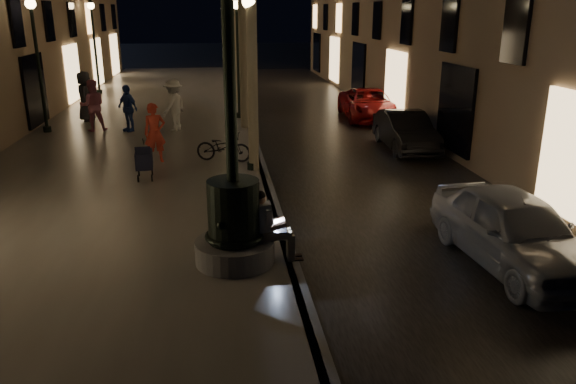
{
  "coord_description": "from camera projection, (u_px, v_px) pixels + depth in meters",
  "views": [
    {
      "loc": [
        -1.22,
        -7.12,
        4.45
      ],
      "look_at": [
        0.07,
        3.0,
        1.13
      ],
      "focal_mm": 35.0,
      "sensor_mm": 36.0,
      "label": 1
    }
  ],
  "objects": [
    {
      "name": "lamp_curb_a",
      "position": [
        250.0,
        58.0,
        14.75
      ],
      "size": [
        0.36,
        0.36,
        4.81
      ],
      "color": "black",
      "rests_on": "promenade"
    },
    {
      "name": "seated_man_laptop",
      "position": [
        269.0,
        223.0,
        9.81
      ],
      "size": [
        0.93,
        0.31,
        1.3
      ],
      "color": "tan",
      "rests_on": "promenade"
    },
    {
      "name": "lamp_left_b",
      "position": [
        36.0,
        46.0,
        19.56
      ],
      "size": [
        0.36,
        0.36,
        4.81
      ],
      "color": "black",
      "rests_on": "promenade"
    },
    {
      "name": "stroller",
      "position": [
        144.0,
        160.0,
        14.64
      ],
      "size": [
        0.49,
        1.03,
        1.05
      ],
      "rotation": [
        0.0,
        0.0,
        0.09
      ],
      "color": "black",
      "rests_on": "promenade"
    },
    {
      "name": "curb_strip",
      "position": [
        248.0,
        124.0,
        22.36
      ],
      "size": [
        0.25,
        45.0,
        0.2
      ],
      "primitive_type": "cube",
      "color": "#59595B",
      "rests_on": "ground"
    },
    {
      "name": "ground",
      "position": [
        248.0,
        127.0,
        22.39
      ],
      "size": [
        120.0,
        120.0,
        0.0
      ],
      "primitive_type": "plane",
      "color": "black",
      "rests_on": "ground"
    },
    {
      "name": "car_third",
      "position": [
        369.0,
        104.0,
        23.82
      ],
      "size": [
        2.36,
        4.67,
        1.26
      ],
      "primitive_type": "imported",
      "rotation": [
        0.0,
        0.0,
        -0.06
      ],
      "color": "maroon",
      "rests_on": "ground"
    },
    {
      "name": "lamp_left_c",
      "position": [
        94.0,
        34.0,
        28.99
      ],
      "size": [
        0.36,
        0.36,
        4.81
      ],
      "color": "black",
      "rests_on": "promenade"
    },
    {
      "name": "cobble_lane",
      "position": [
        322.0,
        125.0,
        22.75
      ],
      "size": [
        6.0,
        45.0,
        0.02
      ],
      "primitive_type": "cube",
      "color": "black",
      "rests_on": "ground"
    },
    {
      "name": "pedestrian_dark",
      "position": [
        85.0,
        97.0,
        22.2
      ],
      "size": [
        0.71,
        1.01,
        1.96
      ],
      "primitive_type": "imported",
      "rotation": [
        0.0,
        0.0,
        1.66
      ],
      "color": "#2F2E33",
      "rests_on": "promenade"
    },
    {
      "name": "pedestrian_red",
      "position": [
        155.0,
        133.0,
        16.2
      ],
      "size": [
        0.72,
        0.58,
        1.72
      ],
      "primitive_type": "imported",
      "rotation": [
        0.0,
        0.0,
        0.29
      ],
      "color": "#BA3325",
      "rests_on": "promenade"
    },
    {
      "name": "lamp_curb_c",
      "position": [
        231.0,
        34.0,
        29.85
      ],
      "size": [
        0.36,
        0.36,
        4.81
      ],
      "color": "black",
      "rests_on": "promenade"
    },
    {
      "name": "promenade",
      "position": [
        146.0,
        127.0,
        21.88
      ],
      "size": [
        8.0,
        45.0,
        0.2
      ],
      "primitive_type": "cube",
      "color": "#656059",
      "rests_on": "ground"
    },
    {
      "name": "fountain_lamppost",
      "position": [
        234.0,
        208.0,
        9.63
      ],
      "size": [
        1.4,
        1.4,
        5.21
      ],
      "color": "#59595B",
      "rests_on": "promenade"
    },
    {
      "name": "lamp_curb_b",
      "position": [
        238.0,
        42.0,
        22.3
      ],
      "size": [
        0.36,
        0.36,
        4.81
      ],
      "color": "black",
      "rests_on": "promenade"
    },
    {
      "name": "pedestrian_blue",
      "position": [
        128.0,
        108.0,
        20.39
      ],
      "size": [
        1.0,
        0.99,
        1.69
      ],
      "primitive_type": "imported",
      "rotation": [
        0.0,
        0.0,
        5.52
      ],
      "color": "navy",
      "rests_on": "promenade"
    },
    {
      "name": "bicycle",
      "position": [
        223.0,
        147.0,
        16.42
      ],
      "size": [
        1.73,
        1.06,
        0.86
      ],
      "primitive_type": "imported",
      "rotation": [
        0.0,
        0.0,
        1.25
      ],
      "color": "black",
      "rests_on": "promenade"
    },
    {
      "name": "pedestrian_pink",
      "position": [
        93.0,
        106.0,
        20.39
      ],
      "size": [
        1.04,
        0.89,
        1.87
      ],
      "primitive_type": "imported",
      "rotation": [
        0.0,
        0.0,
        3.36
      ],
      "color": "#BF657E",
      "rests_on": "promenade"
    },
    {
      "name": "pedestrian_white",
      "position": [
        174.0,
        105.0,
        20.5
      ],
      "size": [
        1.2,
        1.39,
        1.86
      ],
      "primitive_type": "imported",
      "rotation": [
        0.0,
        0.0,
        4.19
      ],
      "color": "silver",
      "rests_on": "promenade"
    },
    {
      "name": "car_second",
      "position": [
        405.0,
        131.0,
        18.58
      ],
      "size": [
        1.42,
        3.84,
        1.25
      ],
      "primitive_type": "imported",
      "rotation": [
        0.0,
        0.0,
        -0.03
      ],
      "color": "black",
      "rests_on": "ground"
    },
    {
      "name": "car_front",
      "position": [
        514.0,
        230.0,
        10.08
      ],
      "size": [
        1.92,
        4.15,
        1.38
      ],
      "primitive_type": "imported",
      "rotation": [
        0.0,
        0.0,
        0.08
      ],
      "color": "#A3A6AA",
      "rests_on": "ground"
    },
    {
      "name": "lamp_curb_d",
      "position": [
        228.0,
        29.0,
        37.39
      ],
      "size": [
        0.36,
        0.36,
        4.81
      ],
      "color": "black",
      "rests_on": "promenade"
    }
  ]
}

